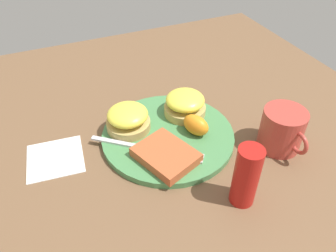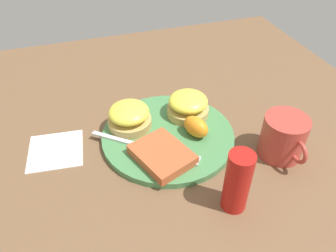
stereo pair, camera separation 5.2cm
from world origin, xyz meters
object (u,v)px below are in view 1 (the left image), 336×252
sandwich_benedict_left (185,104)px  fork (154,150)px  cup (282,130)px  hashbrown_patty (166,155)px  orange_wedge (196,125)px  sandwich_benedict_right (128,119)px  condiment_bottle (246,176)px

sandwich_benedict_left → fork: size_ratio=0.49×
cup → hashbrown_patty: bearing=-101.1°
orange_wedge → cup: cup is taller
sandwich_benedict_left → orange_wedge: (0.07, -0.01, -0.00)m
orange_wedge → cup: bearing=58.2°
sandwich_benedict_left → sandwich_benedict_right: bearing=-90.4°
sandwich_benedict_left → hashbrown_patty: bearing=-39.8°
hashbrown_patty → sandwich_benedict_right: bearing=-162.3°
hashbrown_patty → orange_wedge: 0.10m
sandwich_benedict_left → hashbrown_patty: 0.15m
orange_wedge → condiment_bottle: bearing=0.2°
orange_wedge → cup: size_ratio=0.51×
hashbrown_patty → fork: (-0.03, -0.01, -0.01)m
hashbrown_patty → sandwich_benedict_left: bearing=140.2°
sandwich_benedict_right → cup: size_ratio=0.81×
sandwich_benedict_right → condiment_bottle: bearing=26.7°
hashbrown_patty → cup: (0.05, 0.24, 0.02)m
orange_wedge → fork: 0.11m
sandwich_benedict_right → condiment_bottle: (0.25, 0.13, 0.02)m
sandwich_benedict_right → orange_wedge: sandwich_benedict_right is taller
sandwich_benedict_right → condiment_bottle: size_ratio=0.78×
condiment_bottle → sandwich_benedict_left: bearing=178.1°
sandwich_benedict_right → hashbrown_patty: bearing=17.7°
sandwich_benedict_left → cup: cup is taller
orange_wedge → cup: (0.09, 0.15, 0.01)m
sandwich_benedict_right → fork: size_ratio=0.49×
sandwich_benedict_left → condiment_bottle: bearing=-1.9°
sandwich_benedict_right → orange_wedge: (0.07, 0.13, -0.00)m
sandwich_benedict_left → fork: 0.14m
hashbrown_patty → condiment_bottle: condiment_bottle is taller
hashbrown_patty → cup: cup is taller
orange_wedge → sandwich_benedict_right: bearing=-119.9°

